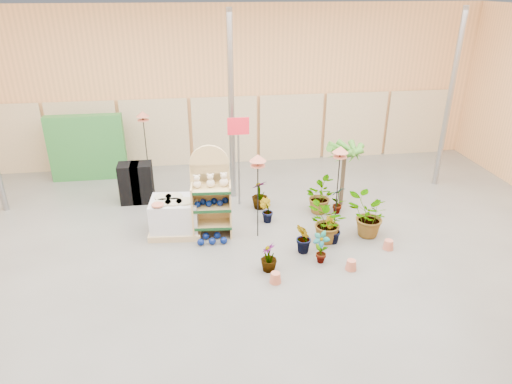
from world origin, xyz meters
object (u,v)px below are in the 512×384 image
(pallet_stack, at_px, (175,216))
(potted_plant_2, at_px, (327,223))
(display_shelf, at_px, (211,195))
(bird_table_front, at_px, (258,161))

(pallet_stack, xyz_separation_m, potted_plant_2, (3.14, -0.88, 0.05))
(pallet_stack, bearing_deg, display_shelf, -3.09)
(pallet_stack, bearing_deg, bird_table_front, -8.68)
(display_shelf, xyz_separation_m, pallet_stack, (-0.79, 0.11, -0.51))
(display_shelf, height_order, pallet_stack, display_shelf)
(pallet_stack, relative_size, bird_table_front, 0.63)
(bird_table_front, distance_m, potted_plant_2, 1.95)
(pallet_stack, relative_size, potted_plant_2, 1.32)
(potted_plant_2, bearing_deg, display_shelf, 161.99)
(bird_table_front, xyz_separation_m, potted_plant_2, (1.39, -0.45, -1.29))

